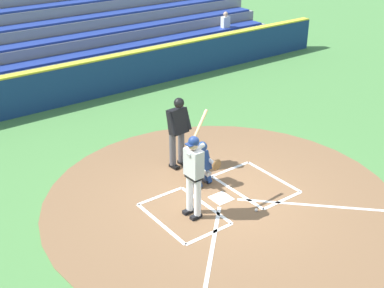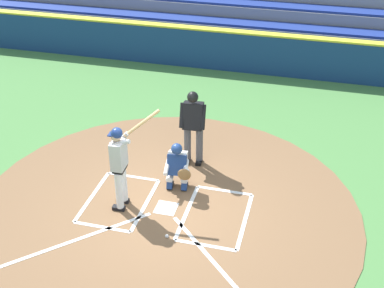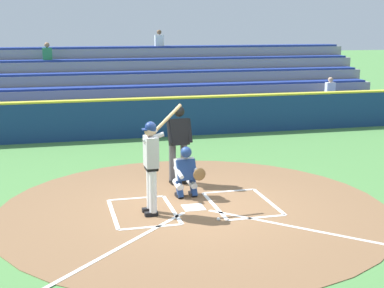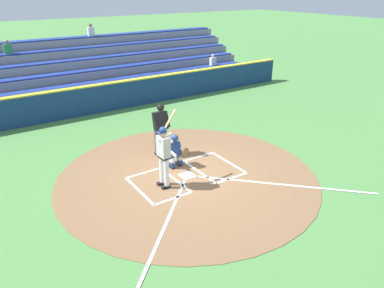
% 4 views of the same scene
% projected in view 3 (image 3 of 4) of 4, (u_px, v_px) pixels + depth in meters
% --- Properties ---
extents(ground_plane, '(120.00, 120.00, 0.00)m').
position_uv_depth(ground_plane, '(193.00, 208.00, 11.45)').
color(ground_plane, '#4C8442').
extents(dirt_circle, '(8.00, 8.00, 0.01)m').
position_uv_depth(dirt_circle, '(193.00, 208.00, 11.45)').
color(dirt_circle, brown).
rests_on(dirt_circle, ground).
extents(home_plate_and_chalk, '(7.93, 4.91, 0.01)m').
position_uv_depth(home_plate_and_chalk, '(205.00, 222.00, 10.62)').
color(home_plate_and_chalk, white).
rests_on(home_plate_and_chalk, dirt_circle).
extents(batter, '(0.91, 0.74, 2.13)m').
position_uv_depth(batter, '(151.00, 160.00, 10.87)').
color(batter, white).
rests_on(batter, ground).
extents(catcher, '(0.64, 0.62, 1.13)m').
position_uv_depth(catcher, '(186.00, 171.00, 12.06)').
color(catcher, black).
rests_on(catcher, ground).
extents(plate_umpire, '(0.60, 0.44, 1.86)m').
position_uv_depth(plate_umpire, '(179.00, 139.00, 12.97)').
color(plate_umpire, '#4C4C51').
rests_on(plate_umpire, ground).
extents(baseball, '(0.07, 0.07, 0.07)m').
position_uv_depth(baseball, '(218.00, 219.00, 10.70)').
color(baseball, white).
rests_on(baseball, ground).
extents(backstop_wall, '(22.00, 0.36, 1.31)m').
position_uv_depth(backstop_wall, '(138.00, 118.00, 18.42)').
color(backstop_wall, navy).
rests_on(backstop_wall, ground).
extents(bleacher_stand, '(20.00, 5.10, 3.45)m').
position_uv_depth(bleacher_stand, '(123.00, 93.00, 21.97)').
color(bleacher_stand, gray).
rests_on(bleacher_stand, ground).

